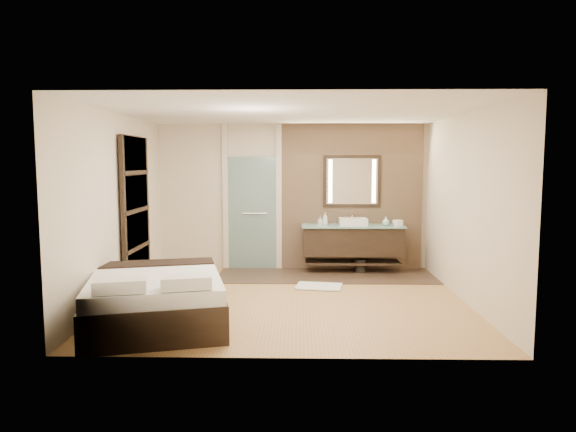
{
  "coord_description": "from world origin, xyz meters",
  "views": [
    {
      "loc": [
        0.11,
        -7.32,
        2.0
      ],
      "look_at": [
        -0.05,
        0.6,
        1.17
      ],
      "focal_mm": 32.0,
      "sensor_mm": 36.0,
      "label": 1
    }
  ],
  "objects_px": {
    "waste_bin": "(360,266)",
    "mirror_unit": "(352,181)",
    "vanity": "(353,241)",
    "bed": "(156,299)"
  },
  "relations": [
    {
      "from": "bed",
      "to": "waste_bin",
      "type": "xyz_separation_m",
      "value": [
        2.89,
        3.01,
        -0.19
      ]
    },
    {
      "from": "vanity",
      "to": "mirror_unit",
      "type": "height_order",
      "value": "mirror_unit"
    },
    {
      "from": "vanity",
      "to": "mirror_unit",
      "type": "bearing_deg",
      "value": 90.0
    },
    {
      "from": "bed",
      "to": "waste_bin",
      "type": "relative_size",
      "value": 9.27
    },
    {
      "from": "mirror_unit",
      "to": "bed",
      "type": "bearing_deg",
      "value": -129.67
    },
    {
      "from": "waste_bin",
      "to": "mirror_unit",
      "type": "bearing_deg",
      "value": 114.22
    },
    {
      "from": "vanity",
      "to": "mirror_unit",
      "type": "relative_size",
      "value": 1.75
    },
    {
      "from": "bed",
      "to": "waste_bin",
      "type": "height_order",
      "value": "bed"
    },
    {
      "from": "vanity",
      "to": "bed",
      "type": "bearing_deg",
      "value": -131.78
    },
    {
      "from": "vanity",
      "to": "waste_bin",
      "type": "relative_size",
      "value": 7.43
    }
  ]
}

